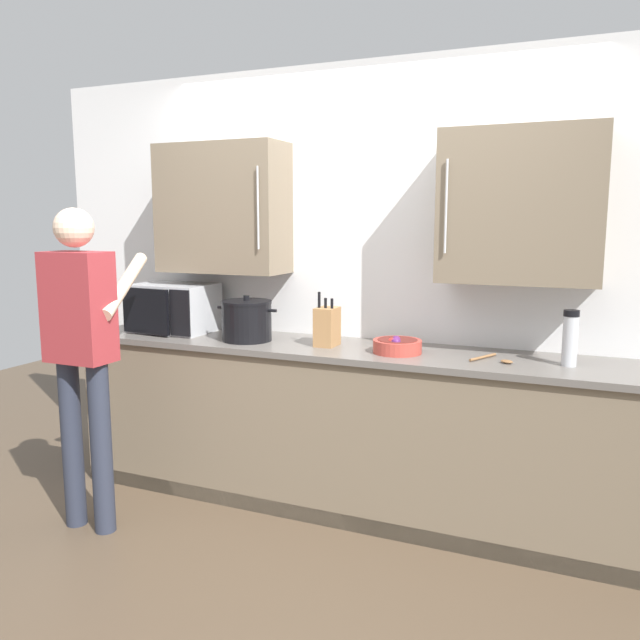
{
  "coord_description": "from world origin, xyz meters",
  "views": [
    {
      "loc": [
        1.25,
        -2.5,
        1.65
      ],
      "look_at": [
        -0.15,
        0.75,
        1.09
      ],
      "focal_mm": 36.14,
      "sensor_mm": 36.0,
      "label": 1
    }
  ],
  "objects": [
    {
      "name": "person_figure",
      "position": [
        -1.18,
        0.02,
        1.03
      ],
      "size": [
        0.44,
        0.62,
        1.71
      ],
      "color": "#282D3D",
      "rests_on": "ground_plane"
    },
    {
      "name": "thermos_flask",
      "position": [
        1.15,
        0.78,
        1.08
      ],
      "size": [
        0.07,
        0.07,
        0.27
      ],
      "color": "#B7BABF",
      "rests_on": "counter_unit"
    },
    {
      "name": "back_wall_tiled",
      "position": [
        0.0,
        1.08,
        1.39
      ],
      "size": [
        4.37,
        0.44,
        2.54
      ],
      "color": "white",
      "rests_on": "ground_plane"
    },
    {
      "name": "microwave_oven",
      "position": [
        -1.22,
        0.83,
        1.09
      ],
      "size": [
        0.49,
        0.4,
        0.3
      ],
      "color": "#B7BABF",
      "rests_on": "counter_unit"
    },
    {
      "name": "wooden_spoon",
      "position": [
        0.81,
        0.75,
        0.95
      ],
      "size": [
        0.22,
        0.2,
        0.02
      ],
      "color": "brown",
      "rests_on": "counter_unit"
    },
    {
      "name": "ground_plane",
      "position": [
        0.0,
        0.0,
        0.0
      ],
      "size": [
        9.46,
        9.46,
        0.0
      ],
      "primitive_type": "plane",
      "color": "#4C3D2D"
    },
    {
      "name": "knife_block",
      "position": [
        -0.12,
        0.78,
        1.05
      ],
      "size": [
        0.11,
        0.15,
        0.31
      ],
      "color": "#A37547",
      "rests_on": "counter_unit"
    },
    {
      "name": "fruit_bowl",
      "position": [
        0.3,
        0.75,
        0.98
      ],
      "size": [
        0.26,
        0.26,
        0.09
      ],
      "color": "#AD3D33",
      "rests_on": "counter_unit"
    },
    {
      "name": "stock_pot",
      "position": [
        -0.62,
        0.74,
        1.06
      ],
      "size": [
        0.39,
        0.3,
        0.27
      ],
      "color": "black",
      "rests_on": "counter_unit"
    },
    {
      "name": "counter_unit",
      "position": [
        0.0,
        0.79,
        0.47
      ],
      "size": [
        3.34,
        0.6,
        0.94
      ],
      "color": "#756651",
      "rests_on": "ground_plane"
    }
  ]
}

